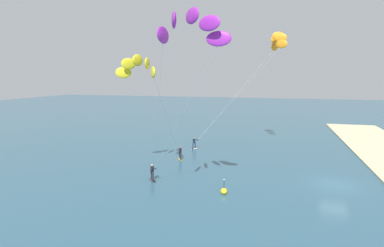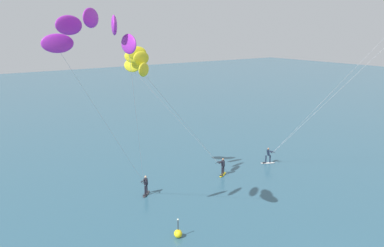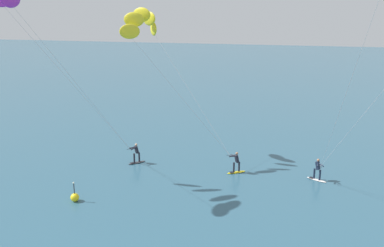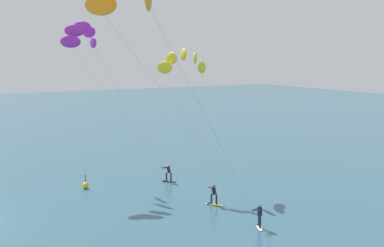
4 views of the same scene
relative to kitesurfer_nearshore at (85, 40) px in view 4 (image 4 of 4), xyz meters
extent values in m
ellipsoid|color=#333338|center=(6.01, 5.57, -12.99)|extent=(1.33, 1.30, 0.08)
cube|color=black|center=(5.71, 5.29, -12.94)|extent=(0.40, 0.40, 0.02)
cylinder|color=black|center=(6.17, 5.73, -12.56)|extent=(0.14, 0.14, 0.78)
cylinder|color=black|center=(5.85, 5.42, -12.56)|extent=(0.14, 0.14, 0.78)
cube|color=black|center=(6.01, 5.57, -11.87)|extent=(0.44, 0.44, 0.63)
sphere|color=tan|center=(6.01, 5.57, -11.45)|extent=(0.20, 0.20, 0.20)
cylinder|color=black|center=(5.61, 5.20, -11.72)|extent=(0.42, 0.40, 0.03)
cylinder|color=black|center=(5.88, 5.31, -11.69)|extent=(0.34, 0.58, 0.15)
cylinder|color=black|center=(5.73, 5.47, -11.69)|extent=(0.59, 0.30, 0.15)
ellipsoid|color=purple|center=(-1.70, 1.35, -0.18)|extent=(1.88, 0.39, 1.10)
ellipsoid|color=purple|center=(-1.16, 0.77, 0.83)|extent=(1.86, 0.95, 1.10)
ellipsoid|color=purple|center=(-0.24, -0.22, 1.22)|extent=(1.59, 1.50, 1.10)
ellipsoid|color=purple|center=(0.68, -1.22, 0.83)|extent=(1.07, 1.83, 1.10)
ellipsoid|color=purple|center=(1.22, -1.80, -0.18)|extent=(0.39, 1.88, 1.10)
cylinder|color=#B2B2B7|center=(1.95, 3.27, -6.10)|extent=(7.33, 3.87, 11.25)
cylinder|color=#B2B2B7|center=(3.41, 1.70, -6.10)|extent=(4.41, 7.02, 11.25)
ellipsoid|color=white|center=(20.13, 5.12, -12.99)|extent=(1.49, 1.03, 0.08)
cube|color=black|center=(19.76, 5.32, -12.94)|extent=(0.38, 0.39, 0.02)
cylinder|color=#192338|center=(20.32, 5.01, -12.56)|extent=(0.14, 0.14, 0.78)
cylinder|color=#192338|center=(19.93, 5.23, -12.56)|extent=(0.14, 0.14, 0.78)
cube|color=#192338|center=(20.13, 5.12, -11.87)|extent=(0.42, 0.42, 0.63)
sphere|color=#9E7051|center=(20.13, 5.12, -11.45)|extent=(0.20, 0.20, 0.20)
cylinder|color=black|center=(20.26, 4.59, -11.72)|extent=(0.17, 0.54, 0.03)
cylinder|color=#192338|center=(20.30, 4.88, -11.69)|extent=(0.43, 0.54, 0.15)
cylinder|color=#192338|center=(20.09, 4.83, -11.69)|extent=(0.17, 0.61, 0.15)
ellipsoid|color=orange|center=(21.10, -6.22, 1.23)|extent=(1.11, 1.58, 1.10)
cylinder|color=#B2B2B7|center=(20.68, -0.82, -5.39)|extent=(0.85, 10.82, 12.66)
cylinder|color=#B2B2B7|center=(22.51, -0.35, -5.39)|extent=(4.52, 9.88, 12.66)
ellipsoid|color=yellow|center=(14.18, 5.27, -12.99)|extent=(1.47, 1.09, 0.08)
cube|color=black|center=(13.82, 5.06, -12.94)|extent=(0.39, 0.39, 0.02)
cylinder|color=black|center=(14.36, 5.39, -12.56)|extent=(0.14, 0.14, 0.78)
cylinder|color=black|center=(13.99, 5.16, -12.56)|extent=(0.14, 0.14, 0.78)
cube|color=black|center=(14.18, 5.27, -11.87)|extent=(0.43, 0.42, 0.63)
sphere|color=#9E7051|center=(14.18, 5.27, -11.45)|extent=(0.20, 0.20, 0.20)
cylinder|color=black|center=(13.64, 5.39, -11.72)|extent=(0.54, 0.15, 0.03)
cylinder|color=black|center=(13.88, 5.22, -11.69)|extent=(0.61, 0.19, 0.15)
cylinder|color=black|center=(13.93, 5.44, -11.69)|extent=(0.55, 0.41, 0.15)
ellipsoid|color=yellow|center=(6.71, 8.72, -2.49)|extent=(1.10, 1.47, 1.10)
ellipsoid|color=yellow|center=(6.57, 8.08, -1.65)|extent=(1.45, 1.14, 1.10)
ellipsoid|color=yellow|center=(6.34, 6.99, -1.33)|extent=(1.57, 0.64, 1.10)
ellipsoid|color=yellow|center=(6.10, 5.90, -1.65)|extent=(1.57, 0.59, 1.10)
ellipsoid|color=yellow|center=(5.96, 5.26, -2.49)|extent=(1.47, 1.10, 1.10)
cylinder|color=#B2B2B7|center=(10.18, 7.05, -7.25)|extent=(6.94, 3.35, 8.94)
cylinder|color=#B2B2B7|center=(9.80, 5.32, -7.25)|extent=(7.69, 0.15, 8.94)
sphere|color=yellow|center=(4.34, -1.84, -12.75)|extent=(0.56, 0.56, 0.56)
cylinder|color=#262628|center=(4.34, -1.84, -12.12)|extent=(0.06, 0.06, 0.70)
sphere|color=#F2F2CC|center=(4.34, -1.84, -11.71)|extent=(0.12, 0.12, 0.12)
camera|label=1|loc=(-21.41, -6.07, -2.84)|focal=29.17mm
camera|label=2|loc=(-8.77, -21.81, 0.72)|focal=36.85mm
camera|label=3|loc=(17.27, -24.84, -0.41)|focal=39.40mm
camera|label=4|loc=(46.12, -15.49, -1.25)|focal=46.89mm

